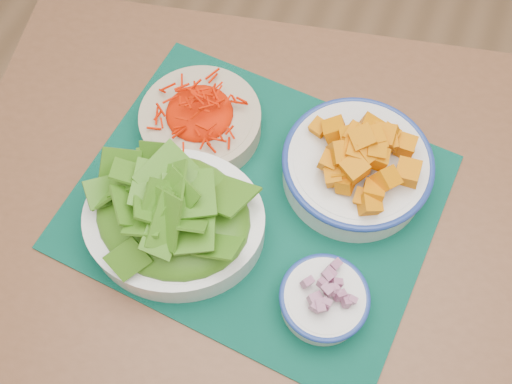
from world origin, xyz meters
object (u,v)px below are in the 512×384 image
placemat (256,201)px  carrot_bowl (200,117)px  squash_bowl (358,161)px  onion_bowl (324,298)px  lettuce_bowl (173,216)px  table (285,224)px

placemat → carrot_bowl: (-0.13, 0.09, 0.04)m
squash_bowl → onion_bowl: size_ratio=1.50×
placemat → squash_bowl: size_ratio=2.31×
onion_bowl → lettuce_bowl: bearing=173.5°
carrot_bowl → placemat: bearing=-34.0°
placemat → squash_bowl: (0.13, 0.10, 0.06)m
placemat → lettuce_bowl: (-0.09, -0.09, 0.06)m
lettuce_bowl → placemat: bearing=29.3°
table → squash_bowl: bearing=27.4°
lettuce_bowl → squash_bowl: bearing=24.5°
onion_bowl → carrot_bowl: bearing=143.5°
table → squash_bowl: 0.20m
table → onion_bowl: 0.24m
table → carrot_bowl: carrot_bowl is taller
table → placemat: placemat is taller
placemat → carrot_bowl: carrot_bowl is taller
table → onion_bowl: onion_bowl is taller
placemat → squash_bowl: bearing=40.9°
squash_bowl → onion_bowl: squash_bowl is taller
carrot_bowl → lettuce_bowl: lettuce_bowl is taller
table → placemat: size_ratio=2.19×
lettuce_bowl → onion_bowl: 0.25m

